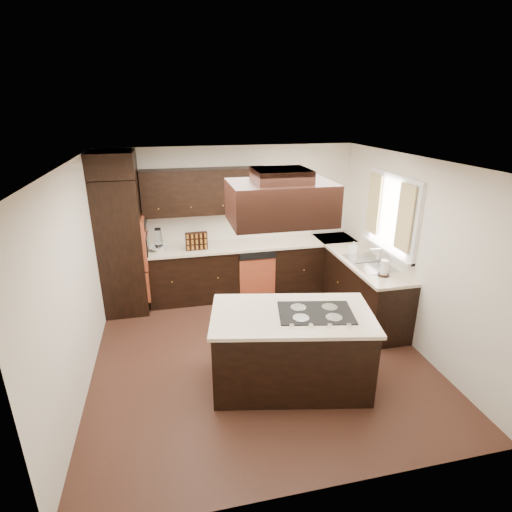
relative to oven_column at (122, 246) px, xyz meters
name	(u,v)px	position (x,y,z in m)	size (l,w,h in m)	color
floor	(259,353)	(1.78, -1.71, -1.07)	(4.20, 4.20, 0.02)	#552F21
ceiling	(259,161)	(1.78, -1.71, 1.45)	(4.20, 4.20, 0.02)	white
wall_back	(231,221)	(1.78, 0.40, 0.19)	(4.20, 0.02, 2.50)	beige
wall_front	(323,369)	(1.78, -3.81, 0.19)	(4.20, 0.02, 2.50)	beige
wall_left	(75,281)	(-0.33, -1.71, 0.19)	(0.02, 4.20, 2.50)	beige
wall_right	(412,253)	(3.88, -1.71, 0.19)	(0.02, 4.20, 2.50)	beige
oven_column	(122,246)	(0.00, 0.00, 0.00)	(0.65, 0.75, 2.12)	black
wall_oven_face	(145,241)	(0.35, 0.00, 0.06)	(0.05, 0.62, 0.78)	#AF4829
base_cabinets_back	(237,271)	(1.81, 0.09, -0.62)	(2.93, 0.60, 0.88)	black
base_cabinets_right	(356,283)	(3.58, -0.80, -0.62)	(0.60, 2.40, 0.88)	black
countertop_back	(237,246)	(1.81, 0.08, -0.16)	(2.93, 0.63, 0.04)	beige
countertop_right	(357,256)	(3.56, -0.80, -0.16)	(0.63, 2.40, 0.04)	beige
upper_cabinets	(205,191)	(1.34, 0.23, 0.75)	(2.00, 0.34, 0.72)	black
dishwasher_front	(257,279)	(2.10, -0.20, -0.66)	(0.60, 0.05, 0.72)	#AF4829
window_frame	(392,214)	(3.85, -1.16, 0.59)	(0.06, 1.32, 1.12)	white
window_pane	(393,214)	(3.87, -1.16, 0.59)	(0.00, 1.20, 1.00)	white
curtain_left	(405,218)	(3.79, -1.57, 0.64)	(0.02, 0.34, 0.90)	#F6EFBA
curtain_right	(374,204)	(3.79, -0.74, 0.64)	(0.02, 0.34, 0.90)	#F6EFBA
sink_rim	(369,263)	(3.58, -1.16, -0.14)	(0.52, 0.84, 0.01)	silver
island	(291,350)	(2.00, -2.37, -0.62)	(1.74, 0.95, 0.88)	black
island_top	(292,315)	(2.00, -2.37, -0.16)	(1.80, 1.01, 0.04)	beige
cooktop	(316,313)	(2.26, -2.43, -0.13)	(0.82, 0.55, 0.01)	black
range_hood	(280,202)	(1.88, -2.25, 1.10)	(1.05, 0.72, 0.42)	black
hood_duct	(281,175)	(1.88, -2.25, 1.38)	(0.55, 0.50, 0.13)	black
blender_base	(159,249)	(0.56, 0.03, -0.09)	(0.15, 0.15, 0.10)	silver
blender_pitcher	(158,238)	(0.56, 0.03, 0.09)	(0.13, 0.13, 0.26)	silver
spice_rack	(196,241)	(1.14, -0.01, 0.00)	(0.35, 0.09, 0.29)	black
mixing_bowl	(159,248)	(0.55, 0.10, -0.10)	(0.30, 0.30, 0.07)	white
soap_bottle	(353,248)	(3.52, -0.73, -0.04)	(0.09, 0.09, 0.19)	white
paper_towel	(384,268)	(3.54, -1.63, -0.03)	(0.10, 0.10, 0.22)	white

